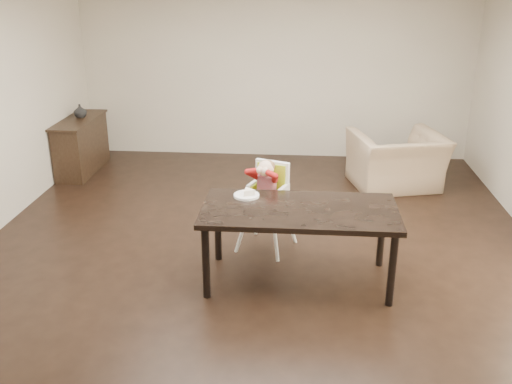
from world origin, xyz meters
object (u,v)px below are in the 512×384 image
high_chair (268,186)px  sideboard (81,145)px  dining_table (299,216)px  armchair (397,152)px

high_chair → sideboard: (-2.87, 2.26, -0.30)m
high_chair → sideboard: size_ratio=0.78×
dining_table → sideboard: (-3.21, 2.96, -0.27)m
dining_table → armchair: armchair is taller
armchair → sideboard: 4.52m
dining_table → armchair: (1.29, 2.66, -0.17)m
high_chair → dining_table: bearing=-43.2°
sideboard → high_chair: bearing=-38.1°
dining_table → sideboard: size_ratio=1.43×
high_chair → sideboard: high_chair is taller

